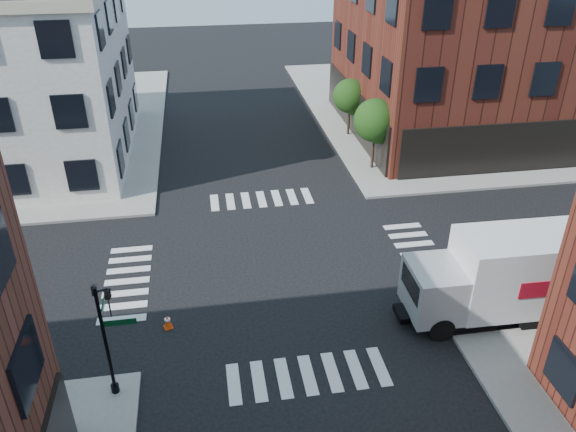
# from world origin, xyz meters

# --- Properties ---
(ground) EXTENTS (120.00, 120.00, 0.00)m
(ground) POSITION_xyz_m (0.00, 0.00, 0.00)
(ground) COLOR black
(ground) RESTS_ON ground
(sidewalk_ne) EXTENTS (30.00, 30.00, 0.15)m
(sidewalk_ne) POSITION_xyz_m (21.00, 21.00, 0.07)
(sidewalk_ne) COLOR gray
(sidewalk_ne) RESTS_ON ground
(building_ne) EXTENTS (25.00, 16.00, 12.00)m
(building_ne) POSITION_xyz_m (20.50, 16.00, 6.00)
(building_ne) COLOR #461811
(building_ne) RESTS_ON ground
(tree_near) EXTENTS (2.69, 2.69, 4.49)m
(tree_near) POSITION_xyz_m (7.56, 9.98, 3.16)
(tree_near) COLOR black
(tree_near) RESTS_ON ground
(tree_far) EXTENTS (2.43, 2.43, 4.07)m
(tree_far) POSITION_xyz_m (7.56, 15.98, 2.87)
(tree_far) COLOR black
(tree_far) RESTS_ON ground
(signal_pole) EXTENTS (1.29, 1.24, 4.60)m
(signal_pole) POSITION_xyz_m (-6.72, -6.68, 2.86)
(signal_pole) COLOR black
(signal_pole) RESTS_ON ground
(box_truck) EXTENTS (8.42, 2.72, 3.78)m
(box_truck) POSITION_xyz_m (8.73, -4.89, 1.97)
(box_truck) COLOR silver
(box_truck) RESTS_ON ground
(traffic_cone) EXTENTS (0.42, 0.42, 0.62)m
(traffic_cone) POSITION_xyz_m (-5.08, -3.50, 0.30)
(traffic_cone) COLOR #F0440A
(traffic_cone) RESTS_ON ground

